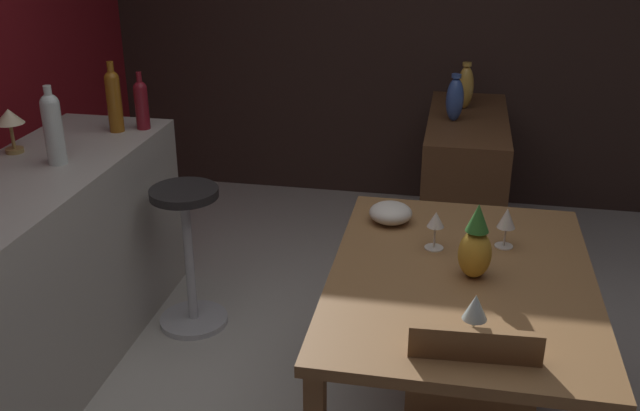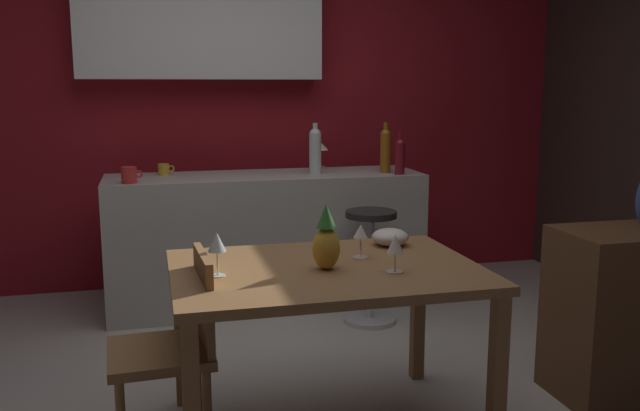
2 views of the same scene
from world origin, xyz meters
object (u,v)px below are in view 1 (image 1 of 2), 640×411
at_px(wine_bottle_ruby, 141,103).
at_px(pillar_candle_tall, 465,91).
at_px(wine_glass_center, 507,220).
at_px(wine_bottle_amber, 114,98).
at_px(wine_glass_right, 436,222).
at_px(wine_bottle_clear, 53,126).
at_px(counter_lamp, 10,120).
at_px(fruit_bowl, 391,213).
at_px(pineapple_centerpiece, 475,246).
at_px(dining_table, 460,295).
at_px(vase_brass, 465,87).
at_px(vase_ceramic_blue, 455,99).
at_px(bar_stool, 189,254).
at_px(sideboard_cabinet, 463,185).
at_px(wine_glass_left, 475,309).

height_order(wine_bottle_ruby, pillar_candle_tall, wine_bottle_ruby).
distance_m(wine_glass_center, wine_bottle_amber, 1.95).
bearing_deg(wine_glass_right, wine_bottle_clear, 83.27).
bearing_deg(counter_lamp, fruit_bowl, -92.72).
bearing_deg(wine_bottle_clear, pineapple_centerpiece, -102.30).
bearing_deg(dining_table, vase_brass, 0.64).
height_order(wine_bottle_clear, counter_lamp, wine_bottle_clear).
height_order(counter_lamp, vase_ceramic_blue, counter_lamp).
bearing_deg(wine_glass_right, bar_stool, 69.44).
height_order(dining_table, sideboard_cabinet, sideboard_cabinet).
relative_size(pineapple_centerpiece, fruit_bowl, 1.58).
height_order(wine_glass_center, counter_lamp, counter_lamp).
bearing_deg(vase_ceramic_blue, wine_glass_right, 178.72).
height_order(wine_glass_center, wine_bottle_ruby, wine_bottle_ruby).
bearing_deg(wine_glass_left, vase_ceramic_blue, 3.00).
xyz_separation_m(bar_stool, wine_bottle_amber, (0.24, 0.42, 0.68)).
relative_size(dining_table, wine_glass_center, 8.16).
bearing_deg(bar_stool, sideboard_cabinet, -49.78).
bearing_deg(vase_ceramic_blue, fruit_bowl, 169.92).
bearing_deg(wine_bottle_amber, bar_stool, -119.55).
bearing_deg(bar_stool, pillar_candle_tall, -41.20).
xyz_separation_m(wine_bottle_clear, wine_bottle_amber, (0.48, -0.05, -0.00)).
xyz_separation_m(dining_table, wine_bottle_amber, (0.86, 1.69, 0.41)).
bearing_deg(wine_glass_center, wine_bottle_clear, 86.14).
relative_size(wine_glass_center, counter_lamp, 0.78).
xyz_separation_m(wine_bottle_ruby, pillar_candle_tall, (1.13, -1.55, -0.15)).
bearing_deg(wine_glass_left, wine_bottle_ruby, 49.46).
xyz_separation_m(dining_table, wine_glass_right, (0.19, 0.11, 0.19)).
bearing_deg(fruit_bowl, counter_lamp, 87.28).
relative_size(sideboard_cabinet, pineapple_centerpiece, 4.00).
height_order(bar_stool, wine_glass_right, wine_glass_right).
bearing_deg(counter_lamp, pineapple_centerpiece, -103.30).
distance_m(pineapple_centerpiece, vase_ceramic_blue, 1.63).
bearing_deg(vase_ceramic_blue, pillar_candle_tall, -7.00).
bearing_deg(wine_glass_center, vase_ceramic_blue, 9.45).
bearing_deg(wine_glass_right, vase_brass, -2.89).
relative_size(wine_glass_left, pillar_candle_tall, 1.24).
bearing_deg(pineapple_centerpiece, bar_stool, 64.25).
distance_m(wine_glass_left, fruit_bowl, 0.91).
height_order(sideboard_cabinet, wine_bottle_clear, wine_bottle_clear).
bearing_deg(wine_bottle_ruby, wine_glass_right, -116.61).
relative_size(bar_stool, wine_bottle_ruby, 2.54).
distance_m(wine_glass_center, wine_bottle_ruby, 1.86).
bearing_deg(bar_stool, wine_bottle_ruby, 45.56).
distance_m(pineapple_centerpiece, fruit_bowl, 0.52).
distance_m(bar_stool, wine_bottle_ruby, 0.78).
xyz_separation_m(wine_glass_right, pillar_candle_tall, (1.86, -0.08, 0.03)).
bearing_deg(sideboard_cabinet, wine_bottle_clear, 127.27).
distance_m(wine_glass_center, pillar_candle_tall, 1.81).
distance_m(wine_glass_right, wine_glass_center, 0.27).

